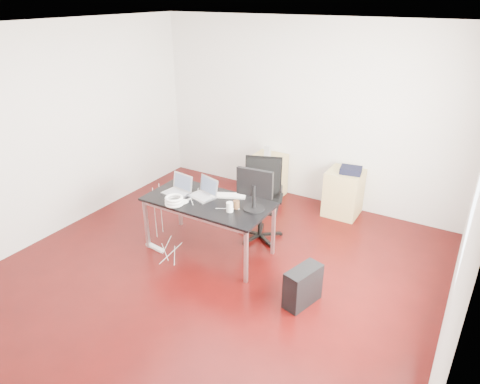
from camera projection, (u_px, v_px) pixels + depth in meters
The scene contains 18 objects.
room_shell at pixel (217, 165), 4.61m from camera, with size 5.00×5.00×5.00m.
desk at pixel (208, 204), 5.37m from camera, with size 1.60×0.80×0.73m.
office_chair at pixel (261, 195), 5.77m from camera, with size 0.61×0.63×1.08m.
filing_cabinet_left at pixel (268, 176), 7.02m from camera, with size 0.50×0.50×0.70m, color tan.
filing_cabinet_right at pixel (343, 193), 6.43m from camera, with size 0.50×0.50×0.70m, color tan.
pc_tower at pixel (303, 286), 4.61m from camera, with size 0.20×0.45×0.44m, color black.
wastebasket at pixel (275, 194), 6.90m from camera, with size 0.24×0.24×0.28m, color black.
power_strip at pixel (155, 247), 5.68m from camera, with size 0.30×0.06×0.04m, color white.
laptop_left at pixel (178, 189), 5.53m from camera, with size 0.36×0.30×0.23m.
laptop_right at pixel (204, 192), 5.43m from camera, with size 0.39×0.34×0.23m.
monitor at pixel (255, 187), 5.02m from camera, with size 0.45×0.26×0.51m.
keyboard at pixel (228, 195), 5.45m from camera, with size 0.44×0.14×0.02m, color white.
cup_white at pixel (230, 207), 5.05m from camera, with size 0.08×0.08×0.12m, color white.
cup_brown at pixel (236, 204), 5.14m from camera, with size 0.08×0.08×0.10m, color #54351C.
cable_coil at pixel (174, 201), 5.22m from camera, with size 0.24×0.24×0.11m.
power_adapter at pixel (184, 202), 5.29m from camera, with size 0.07×0.07×0.03m, color white.
speaker at pixel (268, 151), 6.81m from camera, with size 0.09×0.08×0.18m, color #9E9E9E.
navy_garment at pixel (351, 170), 6.21m from camera, with size 0.30×0.24×0.09m, color black.
Camera 1 is at (2.43, -3.57, 3.10)m, focal length 32.00 mm.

